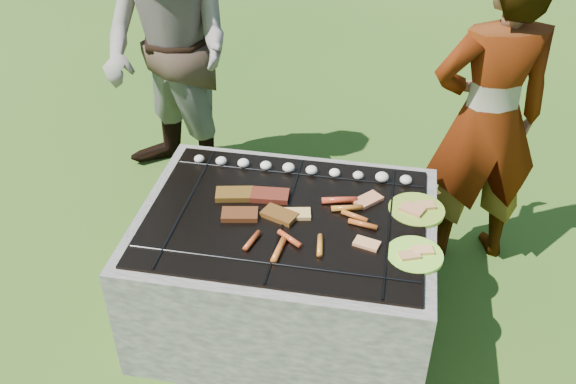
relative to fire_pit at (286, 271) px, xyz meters
name	(u,v)px	position (x,y,z in m)	size (l,w,h in m)	color
lawn	(286,313)	(0.00, 0.00, -0.28)	(60.00, 60.00, 0.00)	#224A12
fire_pit	(286,271)	(0.00, 0.00, 0.00)	(1.30, 1.00, 0.62)	#9E988C
mushrooms	(305,169)	(0.03, 0.34, 0.35)	(1.05, 0.06, 0.04)	beige
pork_slabs	(255,203)	(-0.15, 0.04, 0.34)	(0.41, 0.27, 0.03)	#9D641C
sausages	(320,225)	(0.16, -0.06, 0.34)	(0.53, 0.48, 0.03)	#EB3F26
bread_on_grate	(340,214)	(0.23, 0.04, 0.34)	(0.45, 0.42, 0.02)	#D8BB6F
plate_far	(417,210)	(0.56, 0.15, 0.33)	(0.29, 0.29, 0.03)	gold
plate_near	(415,255)	(0.56, -0.16, 0.33)	(0.25, 0.25, 0.03)	#CEFF3C
cook	(488,121)	(0.86, 0.65, 0.53)	(0.59, 0.39, 1.62)	gray
bystander	(168,52)	(-0.85, 0.99, 0.60)	(0.85, 0.66, 1.76)	#AA9E8E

